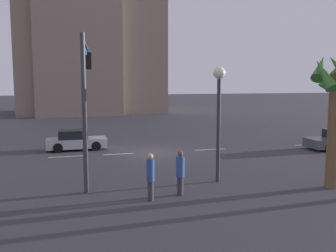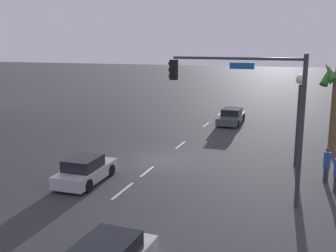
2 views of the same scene
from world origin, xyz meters
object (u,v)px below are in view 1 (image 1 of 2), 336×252
streetlamp (219,101)px  building_0 (75,24)px  pedestrian_0 (180,172)px  car_1 (76,141)px  pedestrian_1 (150,175)px  palm_tree_1 (336,93)px  traffic_signal (86,84)px

streetlamp → building_0: size_ratio=0.21×
pedestrian_0 → building_0: 42.81m
car_1 → pedestrian_1: (-2.70, 12.27, 0.40)m
car_1 → palm_tree_1: bearing=131.1°
pedestrian_0 → pedestrian_1: (1.35, 0.40, 0.04)m
streetlamp → pedestrian_1: 5.05m
traffic_signal → pedestrian_1: bearing=120.4°
traffic_signal → pedestrian_1: (-2.25, 3.84, -3.57)m
palm_tree_1 → building_0: size_ratio=0.24×
palm_tree_1 → streetlamp: bearing=-26.3°
building_0 → traffic_signal: bearing=85.8°
pedestrian_0 → pedestrian_1: pedestrian_1 is taller
building_0 → palm_tree_1: bearing=99.9°
pedestrian_0 → palm_tree_1: 7.62m
pedestrian_0 → palm_tree_1: bearing=174.5°
pedestrian_0 → palm_tree_1: (-6.86, 0.66, 3.24)m
streetlamp → traffic_signal: bearing=-17.4°
traffic_signal → streetlamp: bearing=162.6°
pedestrian_1 → traffic_signal: bearing=-59.6°
traffic_signal → building_0: size_ratio=0.26×
streetlamp → pedestrian_0: bearing=34.1°
streetlamp → pedestrian_1: bearing=28.2°
palm_tree_1 → pedestrian_0: bearing=-5.5°
car_1 → building_0: size_ratio=0.16×
car_1 → streetlamp: bearing=121.8°
pedestrian_0 → pedestrian_1: size_ratio=0.98×
pedestrian_1 → building_0: building_0 is taller
car_1 → building_0: building_0 is taller
pedestrian_0 → building_0: (3.32, -41.02, 11.79)m
traffic_signal → palm_tree_1: size_ratio=1.11×
pedestrian_1 → streetlamp: bearing=-151.8°
palm_tree_1 → building_0: building_0 is taller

